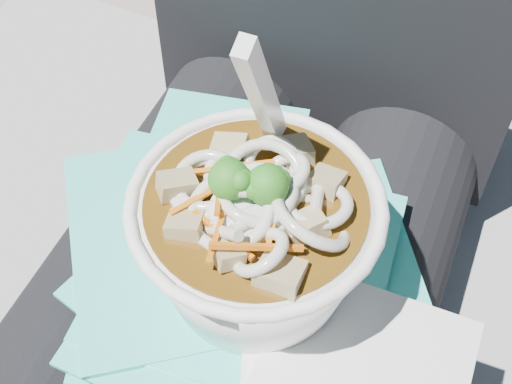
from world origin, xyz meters
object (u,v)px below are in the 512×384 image
at_px(stone_ledge, 280,342).
at_px(udon_bowl, 256,232).
at_px(lap, 223,326).
at_px(person_body, 265,227).
at_px(plastic_bag, 228,254).

bearing_deg(stone_ledge, udon_bowl, -79.07).
height_order(stone_ledge, lap, lap).
xyz_separation_m(lap, person_body, (0.00, 0.09, 0.02)).
distance_m(plastic_bag, udon_bowl, 0.07).
height_order(plastic_bag, udon_bowl, udon_bowl).
bearing_deg(person_body, lap, -90.00).
relative_size(person_body, udon_bowl, 4.85).
distance_m(stone_ledge, plastic_bag, 0.41).
distance_m(lap, udon_bowl, 0.15).
bearing_deg(person_body, plastic_bag, -91.17).
height_order(person_body, udon_bowl, person_body).
xyz_separation_m(person_body, udon_bowl, (0.03, -0.09, 0.12)).
relative_size(plastic_bag, udon_bowl, 1.53).
bearing_deg(person_body, stone_ledge, 90.00).
bearing_deg(udon_bowl, person_body, 107.68).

